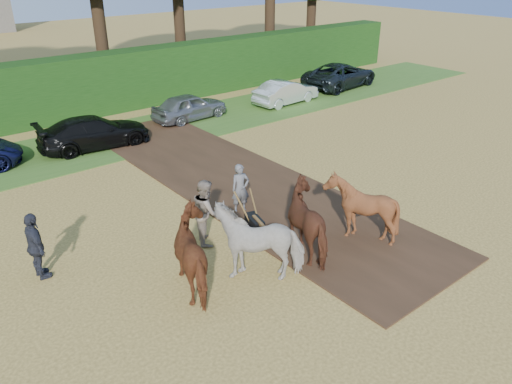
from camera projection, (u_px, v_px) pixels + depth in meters
ground at (356, 286)px, 12.58m from camera, size 120.00×120.00×0.00m
earth_strip at (237, 181)px, 18.32m from camera, size 4.50×17.00×0.05m
grass_verge at (116, 140)px, 22.37m from camera, size 50.00×5.00×0.03m
hedgerow at (74, 88)px, 24.88m from camera, size 46.00×1.60×3.00m
spectator_near at (206, 211)px, 14.13m from camera, size 1.06×1.16×1.93m
spectator_far at (36, 247)px, 12.53m from camera, size 0.49×1.09×1.84m
plough_team at (285, 228)px, 13.27m from camera, size 6.75×4.80×1.95m
parked_cars at (207, 105)px, 25.07m from camera, size 26.65×3.37×1.49m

